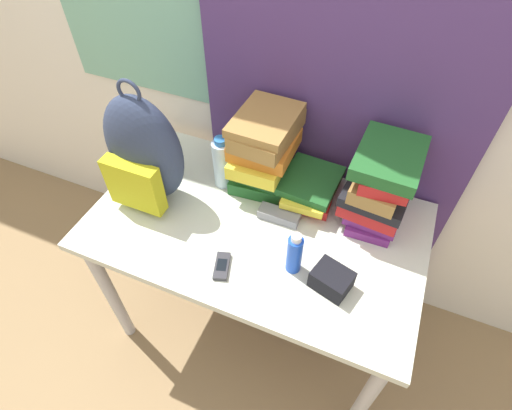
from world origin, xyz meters
The scene contains 14 objects.
ground_plane centered at (0.00, 0.00, 0.00)m, with size 12.00×12.00×0.00m, color #8C704C.
wall_back centered at (0.00, 0.79, 1.25)m, with size 6.00×0.06×2.50m.
curtain_blue centered at (0.15, 0.74, 1.25)m, with size 1.01×0.04×2.50m.
desk centered at (0.00, 0.35, 0.65)m, with size 1.19×0.71×0.74m.
backpack centered at (-0.42, 0.33, 0.95)m, with size 0.30×0.20×0.49m.
book_stack_left centered at (-0.05, 0.56, 0.91)m, with size 0.23×0.29×0.32m.
book_stack_center centered at (0.13, 0.56, 0.80)m, with size 0.21×0.28×0.10m.
book_stack_right centered at (0.37, 0.55, 0.90)m, with size 0.23×0.30×0.31m.
water_bottle centered at (-0.20, 0.50, 0.85)m, with size 0.07×0.07×0.22m.
sports_bottle centered at (-0.08, 0.51, 0.85)m, with size 0.08×0.08×0.22m.
sunscreen_bottle centered at (0.18, 0.23, 0.82)m, with size 0.05×0.05×0.17m.
cell_phone centered at (-0.03, 0.14, 0.75)m, with size 0.07×0.11×0.02m.
sunglasses_case centered at (0.07, 0.41, 0.76)m, with size 0.15×0.06×0.04m.
camera_pouch centered at (0.32, 0.21, 0.78)m, with size 0.14×0.12×0.07m.
Camera 1 is at (0.35, -0.49, 1.86)m, focal length 28.00 mm.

